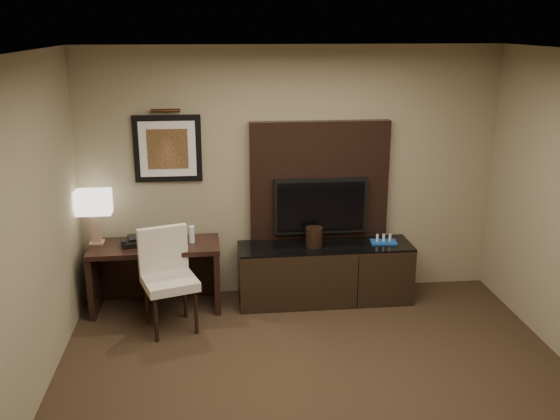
{
  "coord_description": "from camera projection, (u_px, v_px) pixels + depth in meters",
  "views": [
    {
      "loc": [
        -0.8,
        -4.01,
        2.91
      ],
      "look_at": [
        -0.19,
        1.8,
        1.15
      ],
      "focal_mm": 40.0,
      "sensor_mm": 36.0,
      "label": 1
    }
  ],
  "objects": [
    {
      "name": "blue_folder",
      "position": [
        162.0,
        245.0,
        6.4
      ],
      "size": [
        0.33,
        0.39,
        0.02
      ],
      "primitive_type": "cube",
      "rotation": [
        0.0,
        0.0,
        -0.21
      ],
      "color": "#1946A4",
      "rests_on": "desk"
    },
    {
      "name": "table_lamp",
      "position": [
        95.0,
        218.0,
        6.39
      ],
      "size": [
        0.35,
        0.22,
        0.55
      ],
      "primitive_type": null,
      "rotation": [
        0.0,
        0.0,
        0.07
      ],
      "color": "tan",
      "rests_on": "desk"
    },
    {
      "name": "picture_light",
      "position": [
        165.0,
        111.0,
        6.34
      ],
      "size": [
        0.04,
        0.04,
        0.3
      ],
      "primitive_type": "cylinder",
      "color": "#442915",
      "rests_on": "wall_back"
    },
    {
      "name": "water_bottle",
      "position": [
        192.0,
        234.0,
        6.47
      ],
      "size": [
        0.07,
        0.07,
        0.18
      ],
      "primitive_type": "cylinder",
      "rotation": [
        0.0,
        0.0,
        -0.2
      ],
      "color": "silver",
      "rests_on": "desk"
    },
    {
      "name": "minibar_tray",
      "position": [
        384.0,
        239.0,
        6.69
      ],
      "size": [
        0.29,
        0.19,
        0.1
      ],
      "primitive_type": null,
      "rotation": [
        0.0,
        0.0,
        -0.11
      ],
      "color": "#184DA1",
      "rests_on": "credenza"
    },
    {
      "name": "desk_phone",
      "position": [
        131.0,
        242.0,
        6.37
      ],
      "size": [
        0.22,
        0.21,
        0.09
      ],
      "primitive_type": null,
      "rotation": [
        0.0,
        0.0,
        0.31
      ],
      "color": "black",
      "rests_on": "desk"
    },
    {
      "name": "book",
      "position": [
        161.0,
        234.0,
        6.41
      ],
      "size": [
        0.16,
        0.09,
        0.22
      ],
      "primitive_type": "imported",
      "rotation": [
        0.0,
        0.0,
        0.45
      ],
      "color": "tan",
      "rests_on": "desk"
    },
    {
      "name": "tv",
      "position": [
        320.0,
        206.0,
        6.7
      ],
      "size": [
        1.0,
        0.08,
        0.6
      ],
      "primitive_type": "cube",
      "color": "black",
      "rests_on": "tv_wall_panel"
    },
    {
      "name": "desk_chair",
      "position": [
        170.0,
        281.0,
        6.03
      ],
      "size": [
        0.64,
        0.69,
        1.02
      ],
      "primitive_type": null,
      "rotation": [
        0.0,
        0.0,
        0.31
      ],
      "color": "beige",
      "rests_on": "floor"
    },
    {
      "name": "credenza",
      "position": [
        325.0,
        273.0,
        6.72
      ],
      "size": [
        1.86,
        0.53,
        0.64
      ],
      "primitive_type": "cube",
      "rotation": [
        0.0,
        0.0,
        0.01
      ],
      "color": "black",
      "rests_on": "floor"
    },
    {
      "name": "desk",
      "position": [
        156.0,
        276.0,
        6.53
      ],
      "size": [
        1.34,
        0.6,
        0.71
      ],
      "primitive_type": "cube",
      "rotation": [
        0.0,
        0.0,
        0.02
      ],
      "color": "black",
      "rests_on": "floor"
    },
    {
      "name": "wall_back",
      "position": [
        291.0,
        173.0,
        6.73
      ],
      "size": [
        4.5,
        0.01,
        2.7
      ],
      "primitive_type": "cube",
      "color": "gray",
      "rests_on": "floor"
    },
    {
      "name": "tv_wall_panel",
      "position": [
        319.0,
        181.0,
        6.72
      ],
      "size": [
        1.5,
        0.12,
        1.3
      ],
      "primitive_type": "cube",
      "color": "black",
      "rests_on": "wall_back"
    },
    {
      "name": "artwork",
      "position": [
        168.0,
        149.0,
        6.49
      ],
      "size": [
        0.7,
        0.04,
        0.7
      ],
      "primitive_type": "cube",
      "color": "black",
      "rests_on": "wall_back"
    },
    {
      "name": "ice_bucket",
      "position": [
        314.0,
        237.0,
        6.58
      ],
      "size": [
        0.23,
        0.23,
        0.2
      ],
      "primitive_type": "cylinder",
      "rotation": [
        0.0,
        0.0,
        -0.32
      ],
      "color": "black",
      "rests_on": "credenza"
    },
    {
      "name": "ceiling",
      "position": [
        339.0,
        57.0,
        3.96
      ],
      "size": [
        4.5,
        5.0,
        0.01
      ],
      "primitive_type": "cube",
      "color": "silver",
      "rests_on": "wall_back"
    }
  ]
}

